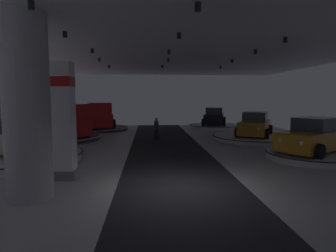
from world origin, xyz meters
TOP-DOWN VIEW (x-y plane):
  - ground at (0.00, 0.00)m, footprint 24.00×44.00m
  - ceiling_with_spotlights at (0.00, -0.00)m, footprint 24.00×44.00m
  - column_left at (-4.67, -0.63)m, footprint 1.33×1.33m
  - brand_sign_pylon at (-4.40, 1.42)m, footprint 1.32×0.76m
  - display_platform_mid_left at (-7.40, 4.62)m, footprint 6.07×6.07m
  - display_car_mid_left at (-7.42, 4.61)m, footprint 4.57×3.32m
  - display_platform_far_left at (-7.51, 11.54)m, footprint 5.83×5.83m
  - pickup_truck_far_left at (-7.29, 11.31)m, footprint 5.16×5.30m
  - display_platform_far_right at (6.56, 10.69)m, footprint 5.95×5.95m
  - display_car_far_right at (6.57, 10.72)m, footprint 3.63×4.55m
  - display_platform_mid_right at (7.03, 4.12)m, footprint 4.52×4.52m
  - display_car_mid_right at (7.06, 4.14)m, footprint 4.50×3.79m
  - display_platform_deep_right at (5.46, 18.69)m, footprint 5.04×5.04m
  - display_car_deep_right at (5.46, 18.66)m, footprint 3.10×4.53m
  - display_platform_deep_left at (-5.83, 17.66)m, footprint 5.68×5.68m
  - pickup_truck_deep_left at (-5.75, 17.35)m, footprint 3.76×5.67m
  - visitor_walking_near at (-0.54, 10.93)m, footprint 0.32×0.32m

SIDE VIEW (x-z plane):
  - ground at x=0.00m, z-range -0.05..0.00m
  - display_platform_deep_left at x=-5.83m, z-range 0.02..0.30m
  - display_platform_far_left at x=-7.51m, z-range 0.02..0.31m
  - display_platform_far_right at x=6.56m, z-range 0.02..0.32m
  - display_platform_deep_right at x=5.46m, z-range 0.02..0.36m
  - display_platform_mid_right at x=7.03m, z-range 0.02..0.36m
  - display_platform_mid_left at x=-7.40m, z-range 0.02..0.38m
  - visitor_walking_near at x=-0.54m, z-range 0.11..1.70m
  - display_car_far_right at x=6.57m, z-range 0.21..1.92m
  - display_car_deep_right at x=5.46m, z-range 0.25..1.96m
  - display_car_mid_right at x=7.06m, z-range 0.26..1.96m
  - display_car_mid_left at x=-7.42m, z-range 0.27..1.98m
  - pickup_truck_deep_left at x=-5.75m, z-range 0.06..2.36m
  - pickup_truck_far_left at x=-7.29m, z-range 0.08..2.38m
  - brand_sign_pylon at x=-4.40m, z-range 0.07..4.40m
  - column_left at x=-4.67m, z-range 0.00..5.50m
  - ceiling_with_spotlights at x=0.00m, z-range 5.35..5.74m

